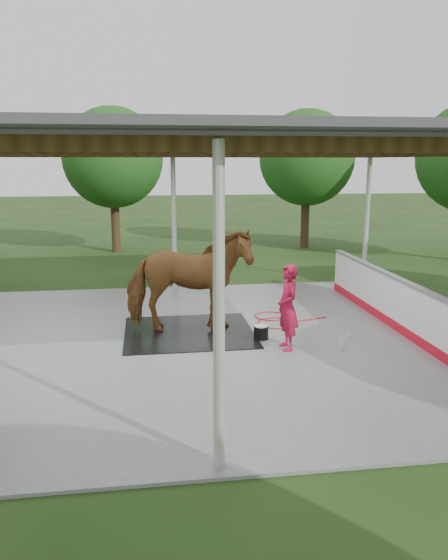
{
  "coord_description": "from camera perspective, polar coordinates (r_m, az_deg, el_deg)",
  "views": [
    {
      "loc": [
        -0.81,
        -10.67,
        3.67
      ],
      "look_at": [
        0.71,
        -0.24,
        1.36
      ],
      "focal_mm": 35.0,
      "sensor_mm": 36.0,
      "label": 1
    }
  ],
  "objects": [
    {
      "name": "ground",
      "position": [
        11.31,
        -3.75,
        -6.61
      ],
      "size": [
        100.0,
        100.0,
        0.0
      ],
      "primitive_type": "plane",
      "color": "#1E3814"
    },
    {
      "name": "pavilion_structure",
      "position": [
        10.71,
        -4.05,
        13.9
      ],
      "size": [
        12.6,
        10.6,
        4.05
      ],
      "color": "beige",
      "rests_on": "ground"
    },
    {
      "name": "rubber_mat",
      "position": [
        11.83,
        -3.67,
        -5.44
      ],
      "size": [
        2.74,
        2.57,
        0.02
      ],
      "primitive_type": "cube",
      "color": "black",
      "rests_on": "concrete_slab"
    },
    {
      "name": "concrete_slab",
      "position": [
        11.3,
        -3.75,
        -6.49
      ],
      "size": [
        12.0,
        10.0,
        0.05
      ],
      "primitive_type": "cube",
      "color": "slate",
      "rests_on": "ground"
    },
    {
      "name": "horse",
      "position": [
        11.54,
        -3.75,
        -0.1
      ],
      "size": [
        2.71,
        1.35,
        2.23
      ],
      "primitive_type": "imported",
      "rotation": [
        0.0,
        0.0,
        1.52
      ],
      "color": "brown",
      "rests_on": "rubber_mat"
    },
    {
      "name": "hose_coil",
      "position": [
        12.72,
        5.35,
        -4.18
      ],
      "size": [
        1.71,
        1.41,
        0.02
      ],
      "color": "#A90C12",
      "rests_on": "concrete_slab"
    },
    {
      "name": "dasher_board",
      "position": [
        12.35,
        18.02,
        -2.7
      ],
      "size": [
        0.16,
        8.0,
        1.15
      ],
      "color": "red",
      "rests_on": "concrete_slab"
    },
    {
      "name": "wash_bucket",
      "position": [
        11.38,
        3.9,
        -5.45
      ],
      "size": [
        0.3,
        0.3,
        0.28
      ],
      "color": "black",
      "rests_on": "concrete_slab"
    },
    {
      "name": "soap_bottle_b",
      "position": [
        11.7,
        12.88,
        -5.57
      ],
      "size": [
        0.11,
        0.11,
        0.17
      ],
      "primitive_type": "imported",
      "rotation": [
        0.0,
        0.0,
        -0.6
      ],
      "color": "#338CD8",
      "rests_on": "concrete_slab"
    },
    {
      "name": "tree_belt",
      "position": [
        11.62,
        -2.87,
        12.91
      ],
      "size": [
        28.0,
        28.0,
        5.8
      ],
      "color": "#382314",
      "rests_on": "ground"
    },
    {
      "name": "handler",
      "position": [
        10.65,
        6.68,
        -2.86
      ],
      "size": [
        0.45,
        0.65,
        1.69
      ],
      "primitive_type": "imported",
      "rotation": [
        0.0,
        0.0,
        -1.49
      ],
      "color": "#A91234",
      "rests_on": "concrete_slab"
    },
    {
      "name": "soap_bottle_a",
      "position": [
        10.98,
        12.19,
        -6.46
      ],
      "size": [
        0.14,
        0.14,
        0.26
      ],
      "primitive_type": "imported",
      "rotation": [
        0.0,
        0.0,
        0.55
      ],
      "color": "silver",
      "rests_on": "concrete_slab"
    }
  ]
}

